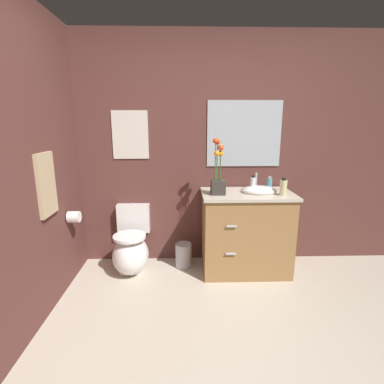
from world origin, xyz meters
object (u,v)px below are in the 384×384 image
object	(u,v)px
toilet	(131,249)
vanity_cabinet	(246,231)
hand_wash_bottle	(253,184)
soap_bottle	(269,184)
wall_poster	(130,135)
wall_mirror	(244,134)
flower_vase	(218,176)
lotion_bottle	(283,187)
trash_bin	(184,255)
toilet_paper_roll	(74,217)
hanging_towel	(46,185)

from	to	relation	value
toilet	vanity_cabinet	bearing A→B (deg)	-1.23
hand_wash_bottle	toilet	bearing A→B (deg)	-178.24
soap_bottle	wall_poster	size ratio (longest dim) A/B	0.30
toilet	wall_mirror	world-z (taller)	wall_mirror
wall_mirror	flower_vase	bearing A→B (deg)	-132.08
toilet	soap_bottle	world-z (taller)	soap_bottle
wall_mirror	soap_bottle	bearing A→B (deg)	-41.50
flower_vase	wall_poster	size ratio (longest dim) A/B	1.10
soap_bottle	flower_vase	bearing A→B (deg)	-166.72
lotion_bottle	trash_bin	bearing A→B (deg)	167.59
vanity_cabinet	flower_vase	size ratio (longest dim) A/B	1.88
soap_bottle	toilet_paper_roll	xyz separation A→B (m)	(-1.97, -0.25, -0.26)
wall_mirror	toilet_paper_roll	xyz separation A→B (m)	(-1.73, -0.46, -0.77)
vanity_cabinet	toilet_paper_roll	distance (m)	1.75
flower_vase	wall_mirror	bearing A→B (deg)	47.92
flower_vase	toilet_paper_roll	xyz separation A→B (m)	(-1.41, -0.12, -0.37)
toilet	hanging_towel	world-z (taller)	hanging_towel
vanity_cabinet	toilet_paper_roll	world-z (taller)	vanity_cabinet
soap_bottle	lotion_bottle	world-z (taller)	lotion_bottle
toilet	wall_poster	world-z (taller)	wall_poster
hanging_towel	wall_poster	bearing A→B (deg)	56.17
wall_poster	hanging_towel	distance (m)	1.06
wall_mirror	toilet	bearing A→B (deg)	-167.68
flower_vase	soap_bottle	distance (m)	0.58
lotion_bottle	trash_bin	world-z (taller)	lotion_bottle
trash_bin	wall_poster	distance (m)	1.43
trash_bin	lotion_bottle	bearing A→B (deg)	-12.41
flower_vase	soap_bottle	xyz separation A→B (m)	(0.56, 0.13, -0.12)
flower_vase	toilet_paper_roll	world-z (taller)	flower_vase
flower_vase	trash_bin	distance (m)	0.99
vanity_cabinet	wall_mirror	world-z (taller)	wall_mirror
flower_vase	trash_bin	world-z (taller)	flower_vase
lotion_bottle	hanging_towel	xyz separation A→B (m)	(-2.10, -0.41, 0.13)
soap_bottle	trash_bin	bearing A→B (deg)	179.04
vanity_cabinet	lotion_bottle	bearing A→B (deg)	-21.04
hanging_towel	toilet_paper_roll	bearing A→B (deg)	81.41
vanity_cabinet	hand_wash_bottle	xyz separation A→B (m)	(0.06, 0.07, 0.50)
flower_vase	hand_wash_bottle	xyz separation A→B (m)	(0.38, 0.12, -0.11)
vanity_cabinet	wall_poster	xyz separation A→B (m)	(-1.23, 0.29, 0.99)
toilet_paper_roll	wall_poster	bearing A→B (deg)	42.86
toilet_paper_roll	hanging_towel	bearing A→B (deg)	-98.59
wall_poster	wall_mirror	bearing A→B (deg)	0.00
trash_bin	flower_vase	bearing A→B (deg)	-22.71
toilet	flower_vase	xyz separation A→B (m)	(0.91, -0.08, 0.81)
wall_poster	hanging_towel	world-z (taller)	wall_poster
vanity_cabinet	wall_mirror	distance (m)	1.05
trash_bin	toilet_paper_roll	bearing A→B (deg)	-166.04
wall_mirror	toilet_paper_roll	bearing A→B (deg)	-164.94
toilet_paper_roll	lotion_bottle	bearing A→B (deg)	1.30
toilet	wall_mirror	bearing A→B (deg)	12.32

